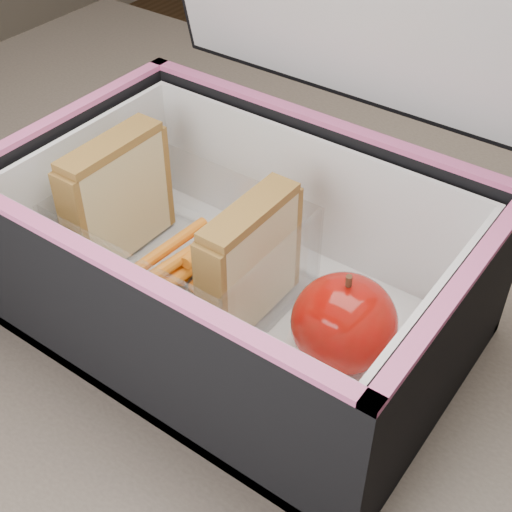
% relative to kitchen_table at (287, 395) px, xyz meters
% --- Properties ---
extents(kitchen_table, '(1.20, 0.80, 0.75)m').
position_rel_kitchen_table_xyz_m(kitchen_table, '(0.00, 0.00, 0.00)').
color(kitchen_table, brown).
rests_on(kitchen_table, ground).
extents(lunch_bag, '(0.33, 0.27, 0.33)m').
position_rel_kitchen_table_xyz_m(lunch_bag, '(-0.03, -0.02, 0.16)').
color(lunch_bag, black).
rests_on(lunch_bag, kitchen_table).
extents(plastic_tub, '(0.17, 0.12, 0.07)m').
position_rel_kitchen_table_xyz_m(plastic_tub, '(-0.09, -0.02, 0.14)').
color(plastic_tub, white).
rests_on(plastic_tub, lunch_bag).
extents(sandwich_left, '(0.03, 0.09, 0.10)m').
position_rel_kitchen_table_xyz_m(sandwich_left, '(-0.15, -0.02, 0.16)').
color(sandwich_left, '#DCC885').
rests_on(sandwich_left, plastic_tub).
extents(sandwich_right, '(0.02, 0.09, 0.10)m').
position_rel_kitchen_table_xyz_m(sandwich_right, '(-0.02, -0.02, 0.16)').
color(sandwich_right, '#DCC885').
rests_on(sandwich_right, plastic_tub).
extents(carrot_sticks, '(0.04, 0.11, 0.03)m').
position_rel_kitchen_table_xyz_m(carrot_sticks, '(-0.08, -0.01, 0.12)').
color(carrot_sticks, orange).
rests_on(carrot_sticks, plastic_tub).
extents(paper_napkin, '(0.09, 0.10, 0.01)m').
position_rel_kitchen_table_xyz_m(paper_napkin, '(0.06, -0.03, 0.11)').
color(paper_napkin, white).
rests_on(paper_napkin, lunch_bag).
extents(red_apple, '(0.09, 0.09, 0.08)m').
position_rel_kitchen_table_xyz_m(red_apple, '(0.06, -0.03, 0.15)').
color(red_apple, maroon).
rests_on(red_apple, paper_napkin).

